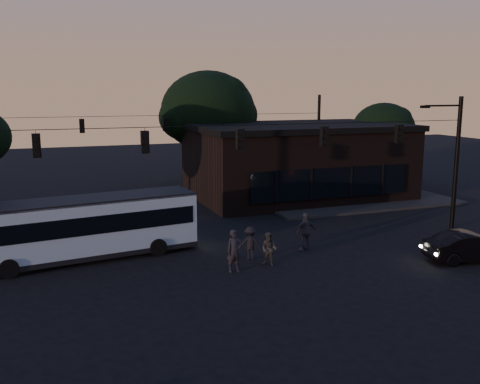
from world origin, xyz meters
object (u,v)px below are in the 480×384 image
object	(u,v)px
pedestrian_b	(269,249)
car	(471,247)
pedestrian_c	(306,231)
pedestrian_d	(250,243)
pedestrian_a	(234,251)
building	(297,160)
bus	(87,225)

from	to	relation	value
pedestrian_b	car	bearing A→B (deg)	31.17
car	pedestrian_b	xyz separation A→B (m)	(-8.98, 2.72, 0.07)
car	pedestrian_c	xyz separation A→B (m)	(-6.37, 4.21, 0.27)
pedestrian_d	pedestrian_a	bearing A→B (deg)	65.07
car	pedestrian_c	bearing A→B (deg)	66.07
building	car	distance (m)	17.17
pedestrian_b	pedestrian_c	distance (m)	3.02
pedestrian_a	pedestrian_c	size ratio (longest dim) A/B	0.98
pedestrian_a	pedestrian_b	distance (m)	1.80
car	pedestrian_c	world-z (taller)	pedestrian_c
pedestrian_c	building	bearing A→B (deg)	-124.89
building	car	world-z (taller)	building
pedestrian_b	building	bearing A→B (deg)	107.40
pedestrian_c	pedestrian_d	size ratio (longest dim) A/B	1.21
pedestrian_a	pedestrian_d	bearing A→B (deg)	46.03
building	bus	bearing A→B (deg)	-147.00
building	pedestrian_b	world-z (taller)	building
bus	car	xyz separation A→B (m)	(16.58, -6.61, -0.94)
pedestrian_c	pedestrian_d	world-z (taller)	pedestrian_c
car	pedestrian_d	distance (m)	10.20
building	car	bearing A→B (deg)	-88.30
bus	car	size ratio (longest dim) A/B	2.51
car	pedestrian_a	size ratio (longest dim) A/B	2.23
building	pedestrian_b	xyz separation A→B (m)	(-8.48, -14.33, -1.95)
building	bus	size ratio (longest dim) A/B	1.46
pedestrian_c	bus	bearing A→B (deg)	-23.57
car	pedestrian_b	size ratio (longest dim) A/B	2.75
car	bus	bearing A→B (deg)	77.82
bus	building	bearing A→B (deg)	24.91
car	pedestrian_a	distance (m)	11.03
car	pedestrian_b	world-z (taller)	pedestrian_b
building	pedestrian_a	world-z (taller)	building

